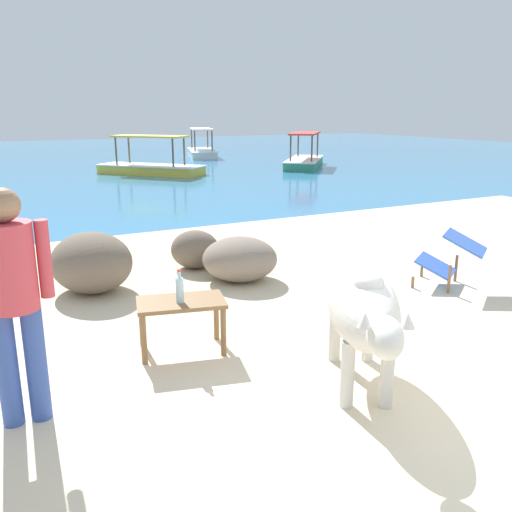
# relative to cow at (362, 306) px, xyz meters

# --- Properties ---
(sand_beach) EXTENTS (18.00, 14.00, 0.04)m
(sand_beach) POSITION_rel_cow_xyz_m (0.28, -0.87, -0.67)
(sand_beach) COLOR beige
(sand_beach) RESTS_ON ground
(water_surface) EXTENTS (60.00, 36.00, 0.03)m
(water_surface) POSITION_rel_cow_xyz_m (0.28, 21.13, -0.69)
(water_surface) COLOR teal
(water_surface) RESTS_ON ground
(cow) EXTENTS (1.16, 1.69, 0.98)m
(cow) POSITION_rel_cow_xyz_m (0.00, 0.00, 0.00)
(cow) COLOR beige
(cow) RESTS_ON sand_beach
(low_bench_table) EXTENTS (0.84, 0.61, 0.48)m
(low_bench_table) POSITION_rel_cow_xyz_m (-1.01, 1.22, -0.25)
(low_bench_table) COLOR brown
(low_bench_table) RESTS_ON sand_beach
(bottle) EXTENTS (0.07, 0.07, 0.30)m
(bottle) POSITION_rel_cow_xyz_m (-1.03, 1.17, -0.05)
(bottle) COLOR #A3C6D1
(bottle) RESTS_ON low_bench_table
(deck_chair_near) EXTENTS (0.87, 0.93, 0.68)m
(deck_chair_near) POSITION_rel_cow_xyz_m (2.50, 1.46, -0.26)
(deck_chair_near) COLOR brown
(deck_chair_near) RESTS_ON sand_beach
(person_standing) EXTENTS (0.51, 0.32, 1.62)m
(person_standing) POSITION_rel_cow_xyz_m (-2.35, 0.65, 0.30)
(person_standing) COLOR #334C99
(person_standing) RESTS_ON sand_beach
(shore_rock_large) EXTENTS (1.06, 1.18, 0.71)m
(shore_rock_large) POSITION_rel_cow_xyz_m (-1.37, 3.28, -0.29)
(shore_rock_large) COLOR #6B5B4C
(shore_rock_large) RESTS_ON sand_beach
(shore_rock_medium) EXTENTS (0.84, 0.81, 0.52)m
(shore_rock_medium) POSITION_rel_cow_xyz_m (0.07, 3.64, -0.39)
(shore_rock_medium) COLOR #6B5B4C
(shore_rock_medium) RESTS_ON sand_beach
(shore_rock_small) EXTENTS (0.48, 0.56, 0.40)m
(shore_rock_small) POSITION_rel_cow_xyz_m (-2.10, 4.43, -0.45)
(shore_rock_small) COLOR gray
(shore_rock_small) RESTS_ON sand_beach
(shore_rock_flat) EXTENTS (1.26, 1.24, 0.55)m
(shore_rock_flat) POSITION_rel_cow_xyz_m (0.36, 2.86, -0.37)
(shore_rock_flat) COLOR gray
(shore_rock_flat) RESTS_ON sand_beach
(boat_white) EXTENTS (2.20, 3.85, 1.29)m
(boat_white) POSITION_rel_cow_xyz_m (7.20, 20.97, -0.40)
(boat_white) COLOR white
(boat_white) RESTS_ON water_surface
(boat_green) EXTENTS (3.22, 3.58, 1.29)m
(boat_green) POSITION_rel_cow_xyz_m (8.85, 14.66, -0.40)
(boat_green) COLOR #338E66
(boat_green) RESTS_ON water_surface
(boat_yellow) EXTENTS (3.31, 3.51, 1.29)m
(boat_yellow) POSITION_rel_cow_xyz_m (2.92, 14.99, -0.40)
(boat_yellow) COLOR gold
(boat_yellow) RESTS_ON water_surface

